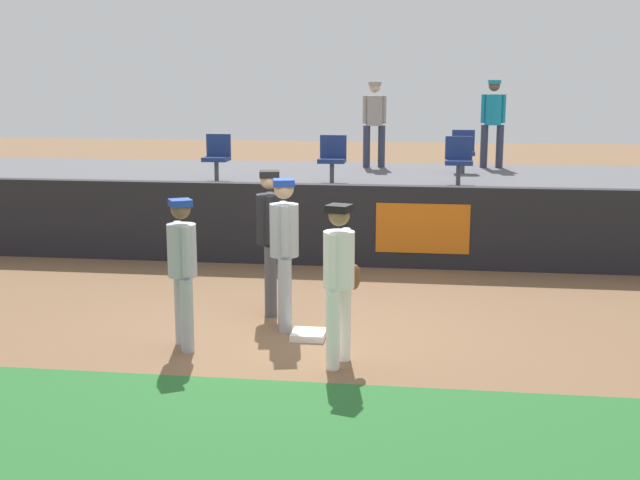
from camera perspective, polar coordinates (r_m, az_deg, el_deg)
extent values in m
plane|color=brown|center=(10.19, -2.06, -6.40)|extent=(60.00, 60.00, 0.00)
cube|color=#26662B|center=(7.43, -6.14, -13.34)|extent=(18.00, 2.80, 0.01)
cube|color=white|center=(9.98, -0.78, -6.53)|extent=(0.40, 0.40, 0.08)
cylinder|color=white|center=(9.12, 1.67, -5.68)|extent=(0.15, 0.15, 0.86)
cylinder|color=white|center=(8.84, 0.89, -6.22)|extent=(0.15, 0.15, 0.86)
cylinder|color=white|center=(8.79, 1.31, -1.36)|extent=(0.41, 0.41, 0.61)
sphere|color=#8C6647|center=(8.70, 1.32, 1.71)|extent=(0.23, 0.23, 0.23)
cube|color=black|center=(8.69, 1.32, 2.18)|extent=(0.29, 0.29, 0.08)
cylinder|color=white|center=(8.97, 1.81, -0.98)|extent=(0.09, 0.09, 0.57)
cylinder|color=white|center=(8.61, 0.78, -1.50)|extent=(0.09, 0.09, 0.57)
ellipsoid|color=brown|center=(8.99, 2.38, -2.56)|extent=(0.17, 0.23, 0.28)
cylinder|color=#9EA3AD|center=(10.43, -2.49, -3.37)|extent=(0.16, 0.16, 0.92)
cylinder|color=#9EA3AD|center=(10.11, -2.39, -3.84)|extent=(0.16, 0.16, 0.92)
cylinder|color=#9EA3AD|center=(10.10, -2.48, 0.68)|extent=(0.42, 0.42, 0.64)
sphere|color=tan|center=(10.02, -2.50, 3.52)|extent=(0.24, 0.24, 0.24)
cube|color=#193899|center=(10.01, -2.51, 3.96)|extent=(0.30, 0.30, 0.08)
cylinder|color=#9EA3AD|center=(10.30, -2.54, 1.01)|extent=(0.09, 0.09, 0.60)
cylinder|color=#9EA3AD|center=(9.88, -2.42, 0.57)|extent=(0.09, 0.09, 0.60)
cylinder|color=#9EA3AD|center=(9.79, -9.54, -4.69)|extent=(0.15, 0.15, 0.85)
cylinder|color=#9EA3AD|center=(9.50, -9.12, -5.17)|extent=(0.15, 0.15, 0.85)
cylinder|color=#9EA3AD|center=(9.47, -9.47, -0.70)|extent=(0.45, 0.45, 0.60)
sphere|color=brown|center=(9.38, -9.57, 2.10)|extent=(0.22, 0.22, 0.22)
cube|color=#193899|center=(9.37, -9.58, 2.54)|extent=(0.32, 0.32, 0.08)
cylinder|color=#9EA3AD|center=(9.65, -9.74, -0.36)|extent=(0.09, 0.09, 0.56)
cylinder|color=#9EA3AD|center=(9.27, -9.20, -0.82)|extent=(0.09, 0.09, 0.56)
cylinder|color=#4C4C51|center=(11.09, -3.41, -2.45)|extent=(0.16, 0.16, 0.93)
cylinder|color=#4C4C51|center=(10.77, -3.41, -2.87)|extent=(0.16, 0.16, 0.93)
cylinder|color=black|center=(10.77, -3.46, 1.43)|extent=(0.42, 0.42, 0.65)
sphere|color=tan|center=(10.69, -3.49, 4.13)|extent=(0.24, 0.24, 0.24)
cube|color=black|center=(10.68, -3.49, 4.55)|extent=(0.30, 0.30, 0.08)
cylinder|color=black|center=(10.98, -3.45, 1.73)|extent=(0.09, 0.09, 0.61)
cylinder|color=black|center=(10.55, -3.46, 1.34)|extent=(0.09, 0.09, 0.61)
cube|color=black|center=(13.64, 0.62, 1.05)|extent=(18.00, 0.24, 1.34)
cube|color=orange|center=(13.42, 7.06, 0.79)|extent=(1.50, 0.02, 0.81)
cube|color=#59595E|center=(16.17, 1.76, 2.39)|extent=(18.00, 4.80, 1.20)
cylinder|color=#4C4C51|center=(14.80, 9.49, 4.53)|extent=(0.08, 0.08, 0.40)
cube|color=navy|center=(14.78, 9.51, 5.30)|extent=(0.48, 0.44, 0.08)
cube|color=navy|center=(14.94, 9.52, 6.29)|extent=(0.48, 0.06, 0.40)
cylinder|color=#4C4C51|center=(14.90, 0.82, 4.72)|extent=(0.08, 0.08, 0.40)
cube|color=navy|center=(14.88, 0.83, 5.49)|extent=(0.48, 0.44, 0.08)
cube|color=navy|center=(15.04, 0.92, 6.47)|extent=(0.48, 0.06, 0.40)
cylinder|color=#4C4C51|center=(16.59, 9.79, 5.23)|extent=(0.08, 0.08, 0.40)
cube|color=navy|center=(16.57, 9.82, 5.92)|extent=(0.44, 0.44, 0.08)
cube|color=navy|center=(16.74, 9.82, 6.79)|extent=(0.44, 0.06, 0.40)
cylinder|color=#4C4C51|center=(15.30, -7.13, 4.81)|extent=(0.08, 0.08, 0.40)
cube|color=navy|center=(15.28, -7.15, 5.56)|extent=(0.45, 0.44, 0.08)
cube|color=navy|center=(15.44, -6.99, 6.51)|extent=(0.45, 0.06, 0.40)
cylinder|color=#33384C|center=(17.51, 4.25, 6.44)|extent=(0.15, 0.15, 0.87)
cylinder|color=#33384C|center=(17.47, 3.22, 6.44)|extent=(0.15, 0.15, 0.87)
cylinder|color=#A5998C|center=(17.45, 3.77, 8.86)|extent=(0.40, 0.40, 0.61)
sphere|color=beige|center=(17.43, 3.79, 10.43)|extent=(0.23, 0.23, 0.23)
cube|color=#A5998C|center=(17.43, 3.79, 10.68)|extent=(0.28, 0.28, 0.08)
cylinder|color=#A5998C|center=(17.47, 4.44, 8.92)|extent=(0.09, 0.09, 0.57)
cylinder|color=#A5998C|center=(17.42, 3.10, 8.93)|extent=(0.09, 0.09, 0.57)
cylinder|color=#33384C|center=(17.75, 12.25, 6.31)|extent=(0.15, 0.15, 0.89)
cylinder|color=#33384C|center=(17.72, 11.21, 6.34)|extent=(0.15, 0.15, 0.89)
cylinder|color=teal|center=(17.69, 11.83, 8.76)|extent=(0.36, 0.36, 0.62)
sphere|color=brown|center=(17.68, 11.90, 10.34)|extent=(0.23, 0.23, 0.23)
cube|color=teal|center=(17.67, 11.91, 10.59)|extent=(0.25, 0.25, 0.08)
cylinder|color=teal|center=(17.71, 12.51, 8.80)|extent=(0.09, 0.09, 0.58)
cylinder|color=teal|center=(17.66, 11.16, 8.85)|extent=(0.09, 0.09, 0.58)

